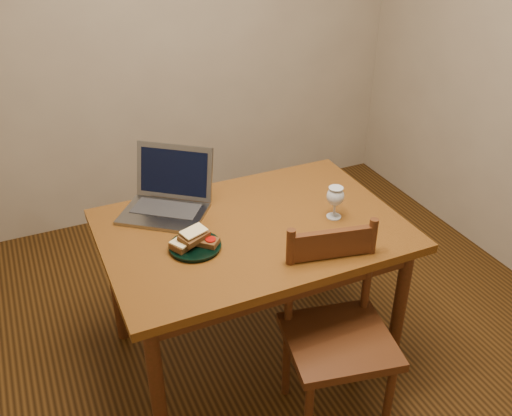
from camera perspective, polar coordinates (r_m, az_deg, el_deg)
name	(u,v)px	position (r m, az deg, el deg)	size (l,w,h in m)	color
floor	(274,350)	(2.98, 1.81, -13.98)	(3.20, 3.20, 0.02)	black
back_wall	(163,19)	(3.71, -9.31, 18.12)	(3.20, 0.02, 2.60)	gray
table	(252,243)	(2.55, -0.36, -3.48)	(1.30, 0.90, 0.74)	#46250B
chair	(338,326)	(2.39, 8.20, -11.63)	(0.49, 0.48, 0.45)	#3B210C
plate	(195,247)	(2.37, -6.11, -3.86)	(0.22, 0.22, 0.02)	black
sandwich_cheese	(185,242)	(2.35, -7.07, -3.36)	(0.12, 0.07, 0.04)	#381E0C
sandwich_tomato	(205,240)	(2.36, -5.10, -3.24)	(0.11, 0.06, 0.03)	#381E0C
sandwich_top	(194,235)	(2.34, -6.22, -2.72)	(0.12, 0.07, 0.04)	#381E0C
milk_glass	(335,202)	(2.55, 7.90, 0.56)	(0.08, 0.08, 0.15)	white
laptop	(169,194)	(2.64, -8.74, 1.43)	(0.50, 0.49, 0.27)	slate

